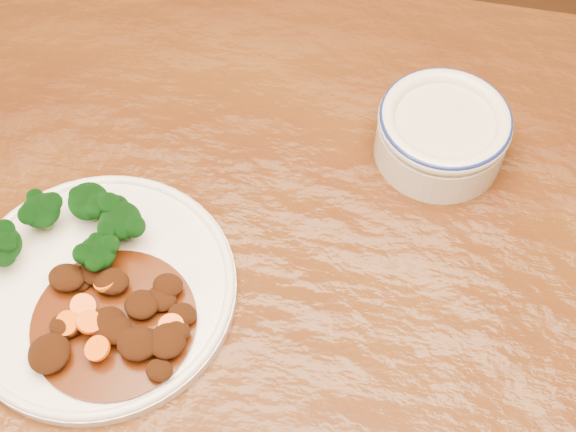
# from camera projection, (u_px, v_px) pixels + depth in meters

# --- Properties ---
(dining_table) EXTENTS (1.53, 0.95, 0.75)m
(dining_table) POSITION_uv_depth(u_px,v_px,m) (279.00, 326.00, 0.85)
(dining_table) COLOR #502B0E
(dining_table) RESTS_ON ground
(dinner_plate) EXTENTS (0.27, 0.27, 0.02)m
(dinner_plate) POSITION_uv_depth(u_px,v_px,m) (98.00, 289.00, 0.77)
(dinner_plate) COLOR white
(dinner_plate) RESTS_ON dining_table
(broccoli_florets) EXTENTS (0.14, 0.11, 0.05)m
(broccoli_florets) POSITION_uv_depth(u_px,v_px,m) (71.00, 225.00, 0.77)
(broccoli_florets) COLOR #5E934C
(broccoli_florets) RESTS_ON dinner_plate
(mince_stew) EXTENTS (0.15, 0.15, 0.03)m
(mince_stew) POSITION_uv_depth(u_px,v_px,m) (114.00, 319.00, 0.74)
(mince_stew) COLOR #4C1908
(mince_stew) RESTS_ON dinner_plate
(dip_bowl) EXTENTS (0.14, 0.14, 0.06)m
(dip_bowl) POSITION_uv_depth(u_px,v_px,m) (442.00, 132.00, 0.84)
(dip_bowl) COLOR beige
(dip_bowl) RESTS_ON dining_table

